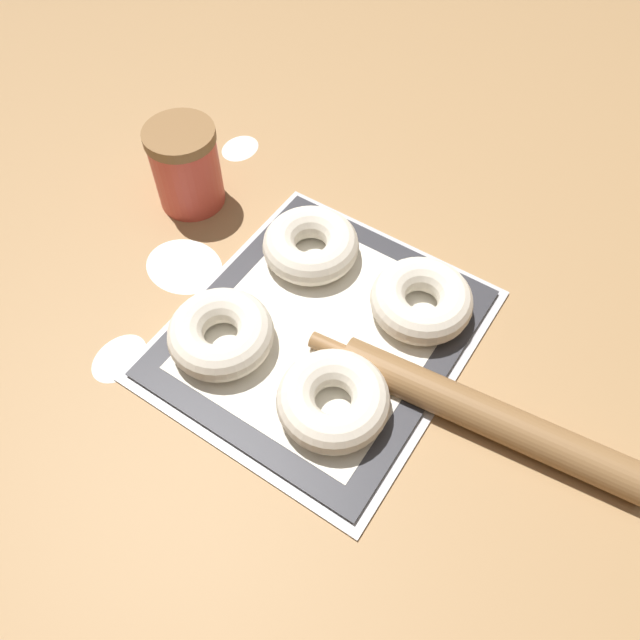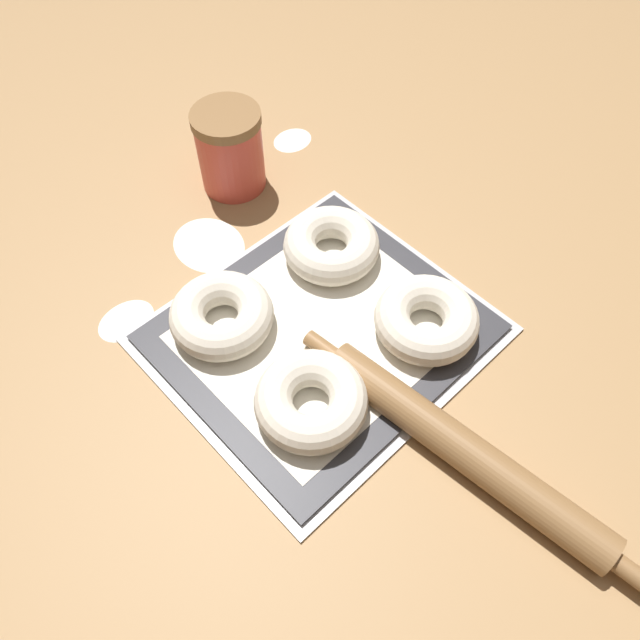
% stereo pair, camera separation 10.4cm
% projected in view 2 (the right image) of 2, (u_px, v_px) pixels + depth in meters
% --- Properties ---
extents(ground_plane, '(2.80, 2.80, 0.00)m').
position_uv_depth(ground_plane, '(331.00, 327.00, 0.85)').
color(ground_plane, '#A87F51').
extents(baking_tray, '(0.41, 0.37, 0.01)m').
position_uv_depth(baking_tray, '(320.00, 333.00, 0.83)').
color(baking_tray, silver).
rests_on(baking_tray, ground_plane).
extents(baking_mat, '(0.38, 0.34, 0.00)m').
position_uv_depth(baking_mat, '(320.00, 331.00, 0.83)').
color(baking_mat, '#333338').
rests_on(baking_mat, baking_tray).
extents(bagel_front_left, '(0.14, 0.14, 0.05)m').
position_uv_depth(bagel_front_left, '(311.00, 400.00, 0.74)').
color(bagel_front_left, silver).
rests_on(bagel_front_left, baking_mat).
extents(bagel_front_right, '(0.14, 0.14, 0.05)m').
position_uv_depth(bagel_front_right, '(426.00, 319.00, 0.81)').
color(bagel_front_right, silver).
rests_on(bagel_front_right, baking_mat).
extents(bagel_back_left, '(0.14, 0.14, 0.05)m').
position_uv_depth(bagel_back_left, '(222.00, 315.00, 0.81)').
color(bagel_back_left, silver).
rests_on(bagel_back_left, baking_mat).
extents(bagel_back_right, '(0.14, 0.14, 0.05)m').
position_uv_depth(bagel_back_right, '(331.00, 245.00, 0.88)').
color(bagel_back_right, silver).
rests_on(bagel_back_right, baking_mat).
extents(flour_canister, '(0.10, 0.10, 0.13)m').
position_uv_depth(flour_canister, '(230.00, 150.00, 0.95)').
color(flour_canister, '#DB4C3D').
rests_on(flour_canister, ground_plane).
extents(rolling_pin, '(0.09, 0.47, 0.05)m').
position_uv_depth(rolling_pin, '(462.00, 449.00, 0.72)').
color(rolling_pin, olive).
rests_on(rolling_pin, ground_plane).
extents(flour_patch_near, '(0.10, 0.12, 0.00)m').
position_uv_depth(flour_patch_near, '(209.00, 244.00, 0.93)').
color(flour_patch_near, white).
rests_on(flour_patch_near, ground_plane).
extents(flour_patch_far, '(0.08, 0.06, 0.00)m').
position_uv_depth(flour_patch_far, '(126.00, 320.00, 0.85)').
color(flour_patch_far, white).
rests_on(flour_patch_far, ground_plane).
extents(flour_patch_side, '(0.07, 0.06, 0.00)m').
position_uv_depth(flour_patch_side, '(292.00, 140.00, 1.06)').
color(flour_patch_side, white).
rests_on(flour_patch_side, ground_plane).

